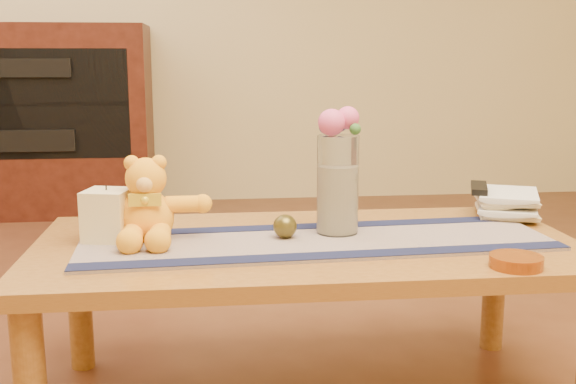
{
  "coord_description": "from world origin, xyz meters",
  "views": [
    {
      "loc": [
        -0.24,
        -1.73,
        0.92
      ],
      "look_at": [
        -0.05,
        0.0,
        0.58
      ],
      "focal_mm": 43.45,
      "sensor_mm": 36.0,
      "label": 1
    }
  ],
  "objects": [
    {
      "name": "runner_border_near",
      "position": [
        0.03,
        -0.17,
        0.46
      ],
      "size": [
        1.2,
        0.12,
        0.0
      ],
      "primitive_type": "cube",
      "rotation": [
        0.0,
        0.0,
        0.05
      ],
      "color": "#121636",
      "rests_on": "persian_runner"
    },
    {
      "name": "tv_remote",
      "position": [
        0.55,
        0.23,
        0.54
      ],
      "size": [
        0.1,
        0.17,
        0.02
      ],
      "primitive_type": "cube",
      "rotation": [
        0.0,
        0.0,
        -0.35
      ],
      "color": "black",
      "rests_on": "book_top"
    },
    {
      "name": "runner_border_far",
      "position": [
        0.02,
        0.12,
        0.46
      ],
      "size": [
        1.2,
        0.12,
        0.0
      ],
      "primitive_type": "cube",
      "rotation": [
        0.0,
        0.0,
        0.05
      ],
      "color": "#121636",
      "rests_on": "persian_runner"
    },
    {
      "name": "potpourri_fill",
      "position": [
        0.09,
        0.05,
        0.55
      ],
      "size": [
        0.09,
        0.09,
        0.18
      ],
      "primitive_type": "cylinder",
      "color": "beige",
      "rests_on": "glass_vase"
    },
    {
      "name": "cabinet_shelf",
      "position": [
        -1.2,
        2.33,
        0.66
      ],
      "size": [
        1.02,
        0.2,
        0.02
      ],
      "primitive_type": "cube",
      "color": "black",
      "rests_on": "media_cabinet"
    },
    {
      "name": "stereo_lower",
      "position": [
        -1.2,
        2.35,
        0.46
      ],
      "size": [
        0.42,
        0.28,
        0.12
      ],
      "primitive_type": "cube",
      "color": "black",
      "rests_on": "media_cabinet"
    },
    {
      "name": "book_top",
      "position": [
        0.55,
        0.23,
        0.52
      ],
      "size": [
        0.24,
        0.27,
        0.02
      ],
      "primitive_type": "imported",
      "rotation": [
        0.0,
        0.0,
        -0.4
      ],
      "color": "beige",
      "rests_on": "book_upper"
    },
    {
      "name": "table_leg_bl",
      "position": [
        -0.64,
        0.29,
        0.21
      ],
      "size": [
        0.07,
        0.07,
        0.41
      ],
      "primitive_type": "cylinder",
      "color": "brown",
      "rests_on": "floor"
    },
    {
      "name": "book_upper",
      "position": [
        0.55,
        0.24,
        0.5
      ],
      "size": [
        0.21,
        0.26,
        0.02
      ],
      "primitive_type": "imported",
      "rotation": [
        0.0,
        0.0,
        -0.24
      ],
      "color": "beige",
      "rests_on": "book_lower"
    },
    {
      "name": "bronze_ball",
      "position": [
        -0.06,
        0.01,
        0.49
      ],
      "size": [
        0.07,
        0.07,
        0.06
      ],
      "primitive_type": "sphere",
      "rotation": [
        0.0,
        0.0,
        -0.15
      ],
      "color": "#473E17",
      "rests_on": "persian_runner"
    },
    {
      "name": "stereo_upper",
      "position": [
        -1.2,
        2.35,
        0.86
      ],
      "size": [
        0.42,
        0.28,
        0.1
      ],
      "primitive_type": "cube",
      "color": "black",
      "rests_on": "media_cabinet"
    },
    {
      "name": "book_lower",
      "position": [
        0.55,
        0.23,
        0.48
      ],
      "size": [
        0.24,
        0.27,
        0.02
      ],
      "primitive_type": "imported",
      "rotation": [
        0.0,
        0.0,
        -0.44
      ],
      "color": "beige",
      "rests_on": "book_bottom"
    },
    {
      "name": "cabinet_cavity",
      "position": [
        -1.2,
        2.25,
        0.66
      ],
      "size": [
        1.02,
        0.03,
        0.61
      ],
      "primitive_type": "cube",
      "color": "black",
      "rests_on": "media_cabinet"
    },
    {
      "name": "media_cabinet",
      "position": [
        -1.2,
        2.48,
        0.55
      ],
      "size": [
        1.2,
        0.5,
        1.1
      ],
      "primitive_type": "cube",
      "color": "black",
      "rests_on": "floor"
    },
    {
      "name": "leaf_sprig",
      "position": [
        0.13,
        0.03,
        0.74
      ],
      "size": [
        0.03,
        0.03,
        0.03
      ],
      "primitive_type": "sphere",
      "color": "#33662D",
      "rests_on": "glass_vase"
    },
    {
      "name": "coffee_table_top",
      "position": [
        0.0,
        0.0,
        0.43
      ],
      "size": [
        1.4,
        0.7,
        0.04
      ],
      "primitive_type": "cube",
      "color": "brown",
      "rests_on": "floor"
    },
    {
      "name": "book_bottom",
      "position": [
        0.55,
        0.24,
        0.46
      ],
      "size": [
        0.22,
        0.26,
        0.02
      ],
      "primitive_type": "imported",
      "rotation": [
        0.0,
        0.0,
        -0.3
      ],
      "color": "beige",
      "rests_on": "coffee_table_top"
    },
    {
      "name": "blue_flower_side",
      "position": [
        0.06,
        0.07,
        0.74
      ],
      "size": [
        0.04,
        0.04,
        0.04
      ],
      "primitive_type": "sphere",
      "color": "#444494",
      "rests_on": "glass_vase"
    },
    {
      "name": "table_leg_br",
      "position": [
        0.64,
        0.29,
        0.21
      ],
      "size": [
        0.07,
        0.07,
        0.41
      ],
      "primitive_type": "cylinder",
      "color": "brown",
      "rests_on": "floor"
    },
    {
      "name": "persian_runner",
      "position": [
        0.02,
        -0.02,
        0.45
      ],
      "size": [
        1.22,
        0.41,
        0.01
      ],
      "primitive_type": "cube",
      "rotation": [
        0.0,
        0.0,
        0.05
      ],
      "color": "#1C214F",
      "rests_on": "coffee_table_top"
    },
    {
      "name": "pillar_candle",
      "position": [
        -0.51,
        0.04,
        0.52
      ],
      "size": [
        0.13,
        0.13,
        0.13
      ],
      "primitive_type": "cube",
      "rotation": [
        0.0,
        0.0,
        -0.24
      ],
      "color": "beige",
      "rests_on": "persian_runner"
    },
    {
      "name": "blue_flower_back",
      "position": [
        0.1,
        0.08,
        0.75
      ],
      "size": [
        0.04,
        0.04,
        0.04
      ],
      "primitive_type": "sphere",
      "color": "#444494",
      "rests_on": "glass_vase"
    },
    {
      "name": "rose_right",
      "position": [
        0.11,
        0.05,
        0.76
      ],
      "size": [
        0.06,
        0.06,
        0.06
      ],
      "primitive_type": "sphere",
      "color": "#E04F90",
      "rests_on": "glass_vase"
    },
    {
      "name": "candle_wick",
      "position": [
        -0.51,
        0.04,
        0.59
      ],
      "size": [
        0.0,
        0.0,
        0.01
      ],
      "primitive_type": "cylinder",
      "rotation": [
        0.0,
        0.0,
        -0.24
      ],
      "color": "black",
      "rests_on": "pillar_candle"
    },
    {
      "name": "teddy_bear",
      "position": [
        -0.41,
        0.03,
        0.56
      ],
      "size": [
        0.3,
        0.25,
        0.21
      ],
      "primitive_type": null,
      "rotation": [
        0.0,
        0.0,
        -0.0
      ],
      "color": "#FBA51F",
      "rests_on": "persian_runner"
    },
    {
      "name": "rose_left",
      "position": [
        0.07,
        0.04,
        0.75
      ],
      "size": [
        0.07,
        0.07,
        0.07
      ],
      "primitive_type": "sphere",
      "color": "#E04F90",
      "rests_on": "glass_vase"
    },
    {
      "name": "glass_vase",
      "position": [
        0.09,
        0.05,
        0.59
      ],
      "size": [
        0.11,
        0.11,
        0.26
      ],
      "primitive_type": "cylinder",
      "color": "silver",
      "rests_on": "persian_runner"
    },
    {
      "name": "amber_dish",
      "position": [
        0.44,
        -0.28,
        0.46
      ],
      "size": [
        0.12,
        0.12,
        0.03
      ],
      "primitive_type": "cylinder",
      "rotation": [
        0.0,
        0.0,
        -0.0
      ],
      "color": "#BF5914",
      "rests_on": "coffee_table_top"
    }
  ]
}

